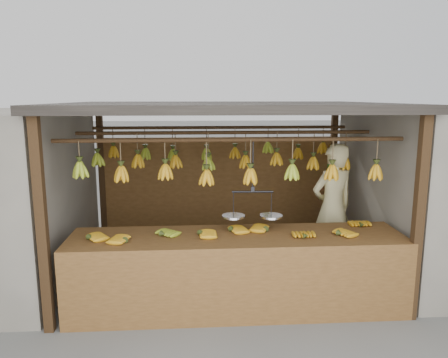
{
  "coord_description": "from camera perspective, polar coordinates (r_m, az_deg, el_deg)",
  "views": [
    {
      "loc": [
        -0.43,
        -5.93,
        2.48
      ],
      "look_at": [
        0.0,
        0.3,
        1.3
      ],
      "focal_mm": 35.0,
      "sensor_mm": 36.0,
      "label": 1
    }
  ],
  "objects": [
    {
      "name": "stall",
      "position": [
        6.29,
        -0.02,
        6.06
      ],
      "size": [
        4.3,
        3.3,
        2.4
      ],
      "color": "black",
      "rests_on": "ground"
    },
    {
      "name": "counter",
      "position": [
        5.04,
        1.84,
        -9.77
      ],
      "size": [
        3.88,
        0.88,
        0.96
      ],
      "color": "brown",
      "rests_on": "ground"
    },
    {
      "name": "hanging_bananas",
      "position": [
        6.0,
        0.11,
        2.35
      ],
      "size": [
        3.58,
        2.24,
        0.39
      ],
      "color": "#92A523",
      "rests_on": "ground"
    },
    {
      "name": "bag_bundles",
      "position": [
        7.79,
        13.84,
        -0.43
      ],
      "size": [
        0.08,
        0.26,
        1.33
      ],
      "color": "yellow",
      "rests_on": "ground"
    },
    {
      "name": "balance_scale",
      "position": [
        5.15,
        3.72,
        -4.31
      ],
      "size": [
        0.7,
        0.28,
        0.92
      ],
      "color": "black",
      "rests_on": "ground"
    },
    {
      "name": "vendor",
      "position": [
        6.42,
        13.97,
        -3.66
      ],
      "size": [
        0.78,
        0.65,
        1.85
      ],
      "primitive_type": "imported",
      "rotation": [
        0.0,
        0.0,
        3.49
      ],
      "color": "beige",
      "rests_on": "ground"
    },
    {
      "name": "ground",
      "position": [
        6.44,
        0.19,
        -11.94
      ],
      "size": [
        80.0,
        80.0,
        0.0
      ],
      "primitive_type": "plane",
      "color": "#5B5B57"
    }
  ]
}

